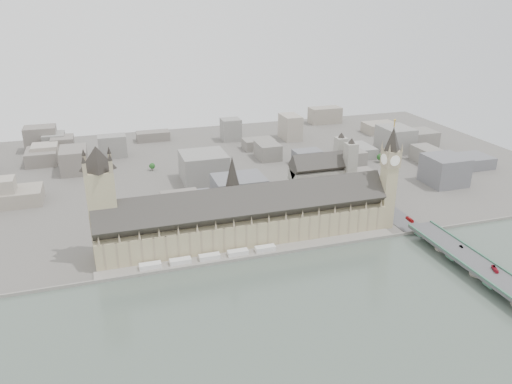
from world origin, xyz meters
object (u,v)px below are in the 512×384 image
object	(u,v)px
palace_of_westminster	(246,218)
red_bus_north	(410,220)
victoria_tower	(102,198)
westminster_abbey	(323,176)
red_bus_south	(495,269)
car_silver	(461,246)
westminster_bridge	(471,265)
elizabeth_tower	(390,171)
car_approach	(393,199)

from	to	relation	value
palace_of_westminster	red_bus_north	distance (m)	158.34
victoria_tower	westminster_abbey	size ratio (longest dim) A/B	1.47
red_bus_south	car_silver	world-z (taller)	red_bus_south
westminster_abbey	red_bus_south	xyz separation A→B (m)	(55.67, -202.47, -13.45)
westminster_bridge	palace_of_westminster	bearing A→B (deg)	146.51
westminster_bridge	car_silver	bearing A→B (deg)	74.94
elizabeth_tower	red_bus_south	xyz separation A→B (m)	(28.60, -115.47, -46.46)
elizabeth_tower	westminster_abbey	bearing A→B (deg)	107.29
red_bus_north	car_silver	size ratio (longest dim) A/B	2.64
elizabeth_tower	westminster_bridge	bearing A→B (deg)	-75.89
victoria_tower	westminster_bridge	xyz separation A→B (m)	(284.00, -113.50, -50.08)
victoria_tower	car_approach	bearing A→B (deg)	3.43
elizabeth_tower	westminster_abbey	distance (m)	96.91
victoria_tower	westminster_bridge	bearing A→B (deg)	-21.78
red_bus_north	car_approach	size ratio (longest dim) A/B	2.07
westminster_abbey	red_bus_south	size ratio (longest dim) A/B	6.86
red_bus_south	palace_of_westminster	bearing A→B (deg)	164.34
victoria_tower	red_bus_south	size ratio (longest dim) A/B	10.09
elizabeth_tower	red_bus_north	size ratio (longest dim) A/B	9.83
red_bus_north	victoria_tower	bearing A→B (deg)	175.31
red_bus_south	westminster_bridge	bearing A→B (deg)	124.67
victoria_tower	car_silver	bearing A→B (deg)	-17.77
westminster_bridge	red_bus_south	world-z (taller)	red_bus_south
car_silver	red_bus_north	bearing A→B (deg)	107.87
westminster_bridge	car_silver	xyz separation A→B (m)	(5.57, 20.72, 5.81)
victoria_tower	westminster_abbey	world-z (taller)	victoria_tower
red_bus_south	car_approach	size ratio (longest dim) A/B	1.88
car_silver	westminster_abbey	bearing A→B (deg)	115.74
westminster_abbey	red_bus_north	distance (m)	112.61
elizabeth_tower	car_silver	xyz separation A→B (m)	(29.57, -74.78, -47.15)
westminster_bridge	car_approach	size ratio (longest dim) A/B	61.47
westminster_abbey	car_silver	distance (m)	171.99
elizabeth_tower	car_approach	bearing A→B (deg)	49.20
palace_of_westminster	car_silver	xyz separation A→B (m)	(167.57, -86.48, -11.77)
red_bus_north	red_bus_south	world-z (taller)	red_bus_north
palace_of_westminster	car_approach	distance (m)	170.65
red_bus_north	westminster_bridge	bearing A→B (deg)	-83.23
elizabeth_tower	car_approach	size ratio (longest dim) A/B	20.33
palace_of_westminster	red_bus_north	xyz separation A→B (m)	(155.60, -27.21, -10.93)
palace_of_westminster	red_bus_south	xyz separation A→B (m)	(166.60, -127.17, -11.07)
elizabeth_tower	car_silver	bearing A→B (deg)	-68.42
elizabeth_tower	victoria_tower	distance (m)	260.64
westminster_bridge	westminster_abbey	bearing A→B (deg)	105.64
palace_of_westminster	westminster_bridge	xyz separation A→B (m)	(162.00, -107.20, -17.58)
red_bus_south	westminster_abbey	bearing A→B (deg)	127.08
victoria_tower	westminster_bridge	distance (m)	309.91
palace_of_westminster	car_silver	bearing A→B (deg)	-27.30
palace_of_westminster	car_silver	distance (m)	188.94
elizabeth_tower	red_bus_north	world-z (taller)	elizabeth_tower
car_approach	red_bus_north	bearing A→B (deg)	-83.31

